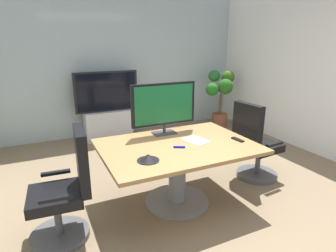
{
  "coord_description": "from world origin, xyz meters",
  "views": [
    {
      "loc": [
        -1.52,
        -2.41,
        1.86
      ],
      "look_at": [
        -0.14,
        0.49,
        0.88
      ],
      "focal_mm": 30.2,
      "sensor_mm": 36.0,
      "label": 1
    }
  ],
  "objects_px": {
    "office_chair_right": "(254,148)",
    "tv_monitor": "(164,105)",
    "conference_table": "(177,160)",
    "remote_control": "(238,140)",
    "office_chair_left": "(66,195)",
    "potted_plant": "(221,93)",
    "wall_display_unit": "(108,116)",
    "conference_phone": "(148,158)"
  },
  "relations": [
    {
      "from": "tv_monitor",
      "to": "conference_phone",
      "type": "xyz_separation_m",
      "value": [
        -0.49,
        -0.71,
        -0.33
      ]
    },
    {
      "from": "office_chair_right",
      "to": "wall_display_unit",
      "type": "height_order",
      "value": "wall_display_unit"
    },
    {
      "from": "tv_monitor",
      "to": "remote_control",
      "type": "distance_m",
      "value": 0.97
    },
    {
      "from": "conference_table",
      "to": "tv_monitor",
      "type": "xyz_separation_m",
      "value": [
        0.03,
        0.43,
        0.55
      ]
    },
    {
      "from": "tv_monitor",
      "to": "wall_display_unit",
      "type": "xyz_separation_m",
      "value": [
        -0.19,
        2.21,
        -0.65
      ]
    },
    {
      "from": "office_chair_right",
      "to": "remote_control",
      "type": "xyz_separation_m",
      "value": [
        -0.53,
        -0.27,
        0.29
      ]
    },
    {
      "from": "conference_phone",
      "to": "tv_monitor",
      "type": "bearing_deg",
      "value": 55.04
    },
    {
      "from": "conference_phone",
      "to": "conference_table",
      "type": "bearing_deg",
      "value": 30.52
    },
    {
      "from": "office_chair_left",
      "to": "remote_control",
      "type": "relative_size",
      "value": 6.41
    },
    {
      "from": "office_chair_left",
      "to": "potted_plant",
      "type": "xyz_separation_m",
      "value": [
        3.5,
        2.45,
        0.3
      ]
    },
    {
      "from": "office_chair_right",
      "to": "potted_plant",
      "type": "xyz_separation_m",
      "value": [
        1.03,
        2.26,
        0.3
      ]
    },
    {
      "from": "office_chair_right",
      "to": "conference_phone",
      "type": "bearing_deg",
      "value": 96.85
    },
    {
      "from": "tv_monitor",
      "to": "wall_display_unit",
      "type": "distance_m",
      "value": 2.32
    },
    {
      "from": "wall_display_unit",
      "to": "tv_monitor",
      "type": "bearing_deg",
      "value": -85.13
    },
    {
      "from": "potted_plant",
      "to": "conference_phone",
      "type": "xyz_separation_m",
      "value": [
        -2.73,
        -2.63,
        0.01
      ]
    },
    {
      "from": "office_chair_right",
      "to": "tv_monitor",
      "type": "relative_size",
      "value": 1.3
    },
    {
      "from": "conference_table",
      "to": "wall_display_unit",
      "type": "height_order",
      "value": "wall_display_unit"
    },
    {
      "from": "office_chair_left",
      "to": "remote_control",
      "type": "distance_m",
      "value": 1.96
    },
    {
      "from": "potted_plant",
      "to": "remote_control",
      "type": "distance_m",
      "value": 2.97
    },
    {
      "from": "conference_table",
      "to": "office_chair_right",
      "type": "distance_m",
      "value": 1.24
    },
    {
      "from": "conference_phone",
      "to": "remote_control",
      "type": "height_order",
      "value": "conference_phone"
    },
    {
      "from": "wall_display_unit",
      "to": "office_chair_right",
      "type": "bearing_deg",
      "value": -61.41
    },
    {
      "from": "office_chair_left",
      "to": "wall_display_unit",
      "type": "relative_size",
      "value": 0.83
    },
    {
      "from": "tv_monitor",
      "to": "remote_control",
      "type": "height_order",
      "value": "tv_monitor"
    },
    {
      "from": "office_chair_left",
      "to": "office_chair_right",
      "type": "relative_size",
      "value": 1.0
    },
    {
      "from": "office_chair_left",
      "to": "potted_plant",
      "type": "height_order",
      "value": "potted_plant"
    },
    {
      "from": "conference_table",
      "to": "potted_plant",
      "type": "height_order",
      "value": "potted_plant"
    },
    {
      "from": "office_chair_left",
      "to": "potted_plant",
      "type": "relative_size",
      "value": 0.88
    },
    {
      "from": "wall_display_unit",
      "to": "remote_control",
      "type": "distance_m",
      "value": 2.97
    },
    {
      "from": "conference_table",
      "to": "office_chair_right",
      "type": "relative_size",
      "value": 1.57
    },
    {
      "from": "remote_control",
      "to": "office_chair_right",
      "type": "bearing_deg",
      "value": 21.73
    },
    {
      "from": "office_chair_right",
      "to": "tv_monitor",
      "type": "bearing_deg",
      "value": 68.92
    },
    {
      "from": "conference_table",
      "to": "potted_plant",
      "type": "relative_size",
      "value": 1.38
    },
    {
      "from": "conference_phone",
      "to": "office_chair_right",
      "type": "bearing_deg",
      "value": 12.21
    },
    {
      "from": "tv_monitor",
      "to": "conference_phone",
      "type": "distance_m",
      "value": 0.92
    },
    {
      "from": "office_chair_left",
      "to": "remote_control",
      "type": "xyz_separation_m",
      "value": [
        1.94,
        -0.09,
        0.29
      ]
    },
    {
      "from": "tv_monitor",
      "to": "remote_control",
      "type": "xyz_separation_m",
      "value": [
        0.67,
        -0.61,
        -0.35
      ]
    },
    {
      "from": "potted_plant",
      "to": "conference_phone",
      "type": "bearing_deg",
      "value": -136.08
    },
    {
      "from": "conference_table",
      "to": "remote_control",
      "type": "height_order",
      "value": "remote_control"
    },
    {
      "from": "conference_table",
      "to": "tv_monitor",
      "type": "height_order",
      "value": "tv_monitor"
    },
    {
      "from": "office_chair_left",
      "to": "remote_control",
      "type": "bearing_deg",
      "value": 91.73
    },
    {
      "from": "conference_table",
      "to": "office_chair_left",
      "type": "relative_size",
      "value": 1.57
    }
  ]
}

